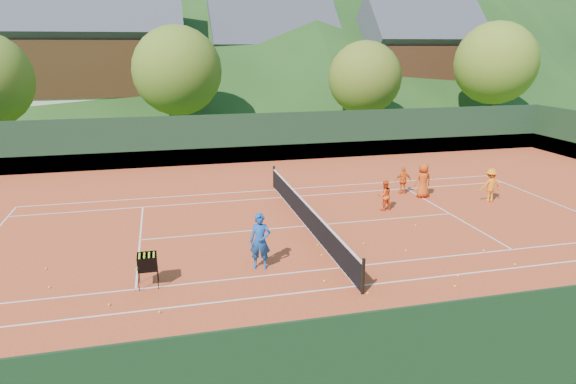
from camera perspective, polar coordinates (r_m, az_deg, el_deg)
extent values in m
plane|color=#2E5019|center=(20.52, 2.03, -3.84)|extent=(400.00, 400.00, 0.00)
cube|color=#C0411F|center=(20.52, 2.03, -3.82)|extent=(40.00, 24.00, 0.02)
imported|color=#174897|center=(16.45, -3.11, -5.48)|extent=(0.77, 0.62, 1.85)
imported|color=#F05015|center=(22.66, 10.67, -0.37)|extent=(0.72, 0.60, 1.33)
imported|color=orange|center=(25.32, 12.68, 1.25)|extent=(0.81, 0.42, 1.33)
imported|color=#CC4712|center=(24.93, 14.79, 1.25)|extent=(0.82, 0.55, 1.64)
imported|color=orange|center=(25.19, 21.56, 0.71)|extent=(1.03, 0.61, 1.57)
sphere|color=yellow|center=(18.50, 12.96, -6.36)|extent=(0.07, 0.07, 0.07)
sphere|color=yellow|center=(19.30, 20.91, -6.08)|extent=(0.07, 0.07, 0.07)
sphere|color=yellow|center=(17.69, 3.78, -7.02)|extent=(0.07, 0.07, 0.07)
sphere|color=yellow|center=(15.87, 4.07, -9.84)|extent=(0.07, 0.07, 0.07)
sphere|color=yellow|center=(13.63, 12.23, -14.84)|extent=(0.07, 0.07, 0.07)
sphere|color=yellow|center=(12.52, -10.75, -17.81)|extent=(0.07, 0.07, 0.07)
sphere|color=yellow|center=(19.95, 4.84, -4.32)|extent=(0.07, 0.07, 0.07)
sphere|color=yellow|center=(14.06, 18.79, -14.37)|extent=(0.07, 0.07, 0.07)
sphere|color=yellow|center=(21.95, 19.03, -3.25)|extent=(0.07, 0.07, 0.07)
sphere|color=yellow|center=(17.30, -16.51, -8.24)|extent=(0.07, 0.07, 0.07)
sphere|color=yellow|center=(13.08, -22.15, -17.21)|extent=(0.07, 0.07, 0.07)
sphere|color=yellow|center=(15.34, -19.26, -11.73)|extent=(0.07, 0.07, 0.07)
sphere|color=yellow|center=(17.01, 18.36, -8.83)|extent=(0.07, 0.07, 0.07)
sphere|color=yellow|center=(17.36, 8.16, -7.63)|extent=(0.07, 0.07, 0.07)
sphere|color=yellow|center=(18.52, 23.90, -7.36)|extent=(0.07, 0.07, 0.07)
sphere|color=yellow|center=(12.72, 0.33, -16.89)|extent=(0.07, 0.07, 0.07)
sphere|color=yellow|center=(15.30, 8.85, -11.05)|extent=(0.07, 0.07, 0.07)
sphere|color=yellow|center=(18.56, 3.34, -5.89)|extent=(0.07, 0.07, 0.07)
sphere|color=yellow|center=(18.39, -25.29, -7.70)|extent=(0.07, 0.07, 0.07)
sphere|color=yellow|center=(17.01, -24.98, -9.57)|extent=(0.07, 0.07, 0.07)
sphere|color=yellow|center=(21.12, 13.99, -3.59)|extent=(0.07, 0.07, 0.07)
sphere|color=yellow|center=(16.32, 18.06, -9.90)|extent=(0.07, 0.07, 0.07)
sphere|color=yellow|center=(14.18, 8.44, -13.35)|extent=(0.07, 0.07, 0.07)
sphere|color=yellow|center=(13.92, 4.26, -13.80)|extent=(0.07, 0.07, 0.07)
sphere|color=yellow|center=(18.88, 8.42, -5.65)|extent=(0.07, 0.07, 0.07)
sphere|color=yellow|center=(14.58, -14.08, -12.80)|extent=(0.07, 0.07, 0.07)
cube|color=silver|center=(26.24, 27.87, -1.24)|extent=(0.06, 10.97, 0.00)
cube|color=white|center=(15.73, 7.57, -10.33)|extent=(23.77, 0.06, 0.00)
cube|color=white|center=(25.58, -1.32, 0.26)|extent=(23.77, 0.06, 0.00)
cube|color=silver|center=(16.88, 5.88, -8.36)|extent=(23.77, 0.06, 0.00)
cube|color=white|center=(24.30, -0.61, -0.59)|extent=(23.77, 0.06, 0.00)
cube|color=white|center=(19.84, -16.13, -5.13)|extent=(0.06, 8.23, 0.00)
cube|color=white|center=(23.02, 17.56, -2.32)|extent=(0.06, 8.23, 0.00)
cube|color=silver|center=(20.51, 2.03, -3.78)|extent=(12.80, 0.06, 0.00)
cube|color=white|center=(20.51, 2.03, -3.78)|extent=(0.06, 10.97, 0.00)
cube|color=black|center=(20.37, 2.04, -2.60)|extent=(0.03, 11.97, 0.90)
cube|color=white|center=(20.22, 2.06, -1.34)|extent=(0.05, 11.97, 0.06)
cylinder|color=black|center=(15.07, 8.34, -9.27)|extent=(0.10, 0.10, 1.10)
cylinder|color=black|center=(25.91, -1.57, 1.71)|extent=(0.10, 0.10, 1.10)
cube|color=black|center=(31.49, -3.93, 6.01)|extent=(40.00, 0.05, 3.00)
cube|color=#1A5B29|center=(31.68, -3.90, 4.23)|extent=(40.40, 0.05, 1.00)
cube|color=black|center=(10.05, 22.14, -18.12)|extent=(40.00, 0.05, 3.00)
cylinder|color=black|center=(15.83, -16.26, -9.60)|extent=(0.02, 0.02, 0.55)
cylinder|color=black|center=(15.80, -14.25, -9.48)|extent=(0.02, 0.02, 0.55)
cylinder|color=black|center=(16.33, -16.20, -8.78)|extent=(0.02, 0.02, 0.55)
cylinder|color=black|center=(16.30, -14.25, -8.67)|extent=(0.02, 0.02, 0.55)
cube|color=black|center=(15.95, -15.32, -8.23)|extent=(0.55, 0.55, 0.02)
cube|color=black|center=(15.61, -15.39, -7.88)|extent=(0.55, 0.02, 0.45)
cube|color=black|center=(16.11, -15.36, -7.11)|extent=(0.55, 0.02, 0.45)
cube|color=black|center=(15.88, -16.37, -7.55)|extent=(0.02, 0.55, 0.45)
cube|color=black|center=(15.85, -14.38, -7.43)|extent=(0.02, 0.55, 0.45)
sphere|color=#CCE526|center=(15.61, -16.20, -7.19)|extent=(0.07, 0.07, 0.07)
sphere|color=#CCE526|center=(15.73, -16.18, -6.99)|extent=(0.07, 0.07, 0.07)
sphere|color=#CCE526|center=(15.86, -16.17, -6.80)|extent=(0.07, 0.07, 0.07)
sphere|color=#CCE526|center=(15.99, -16.15, -6.62)|extent=(0.07, 0.07, 0.07)
sphere|color=#CCE526|center=(15.60, -15.69, -7.16)|extent=(0.07, 0.07, 0.07)
sphere|color=#CCE526|center=(15.73, -15.68, -6.96)|extent=(0.07, 0.07, 0.07)
sphere|color=#CCE526|center=(15.85, -15.67, -6.77)|extent=(0.07, 0.07, 0.07)
sphere|color=#CCE526|center=(15.98, -15.66, -6.59)|extent=(0.07, 0.07, 0.07)
sphere|color=#CCE526|center=(15.60, -15.19, -7.12)|extent=(0.07, 0.07, 0.07)
sphere|color=#CCE526|center=(15.72, -15.18, -6.93)|extent=(0.07, 0.07, 0.07)
sphere|color=#CCE526|center=(15.85, -15.17, -6.74)|extent=(0.07, 0.07, 0.07)
sphere|color=#CCE526|center=(15.97, -15.17, -6.56)|extent=(0.07, 0.07, 0.07)
sphere|color=#CCE526|center=(15.59, -14.68, -7.09)|extent=(0.07, 0.07, 0.07)
sphere|color=#CCE526|center=(15.72, -14.68, -6.90)|extent=(0.07, 0.07, 0.07)
sphere|color=#CCE526|center=(15.84, -14.68, -6.71)|extent=(0.07, 0.07, 0.07)
sphere|color=#CCE526|center=(15.97, -14.68, -6.53)|extent=(0.07, 0.07, 0.07)
cube|color=beige|center=(49.09, -19.46, 8.64)|extent=(12.00, 9.00, 2.88)
cube|color=#331E0E|center=(48.82, -19.87, 12.92)|extent=(12.24, 9.18, 4.48)
cube|color=#43434B|center=(48.79, -20.19, 16.24)|extent=(13.80, 9.93, 9.93)
cube|color=beige|center=(54.06, -1.71, 9.94)|extent=(11.00, 8.00, 2.52)
cube|color=#3B2210|center=(53.82, -1.74, 13.35)|extent=(11.22, 8.16, 3.92)
cube|color=#3E3F46|center=(53.76, -1.77, 16.08)|extent=(12.65, 8.82, 8.82)
cube|color=beige|center=(55.05, 13.82, 9.70)|extent=(10.00, 8.00, 2.70)
cube|color=#381D0F|center=(54.81, 14.06, 13.28)|extent=(10.20, 8.16, 4.20)
cube|color=#414249|center=(54.77, 14.26, 16.10)|extent=(11.50, 8.82, 8.82)
cylinder|color=#3C2618|center=(38.97, -11.87, 7.52)|extent=(0.36, 0.36, 2.88)
sphere|color=#436A1C|center=(38.62, -12.20, 13.04)|extent=(6.40, 6.40, 6.40)
cylinder|color=#3D2618|center=(40.96, 8.34, 7.83)|extent=(0.36, 0.36, 2.52)
sphere|color=#4C6A1C|center=(40.63, 8.53, 12.43)|extent=(5.60, 5.60, 5.60)
cylinder|color=#402A19|center=(47.57, 21.56, 8.34)|extent=(0.36, 0.36, 3.06)
sphere|color=#4F741F|center=(47.28, 22.06, 13.13)|extent=(6.80, 6.80, 6.80)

